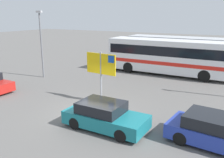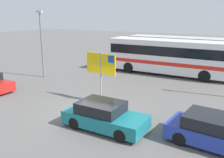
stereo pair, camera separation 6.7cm
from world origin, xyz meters
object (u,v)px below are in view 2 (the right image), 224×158
bus_front_coach (169,55)px  ferry_sign (101,66)px  car_blue (214,131)px  car_teal (104,116)px  bus_rear_coach (183,51)px

bus_front_coach → ferry_sign: ferry_sign is taller
ferry_sign → car_blue: (7.03, -2.32, -1.69)m
ferry_sign → car_teal: 4.23m
bus_rear_coach → bus_front_coach: bearing=-97.4°
car_teal → bus_rear_coach: bearing=91.6°
bus_rear_coach → car_blue: bearing=-71.2°
bus_front_coach → car_blue: 12.93m
ferry_sign → car_teal: size_ratio=0.78×
bus_rear_coach → ferry_sign: ferry_sign is taller
bus_front_coach → bus_rear_coach: size_ratio=1.00×
car_teal → bus_front_coach: bearing=93.8°
bus_front_coach → ferry_sign: size_ratio=3.49×
bus_rear_coach → car_teal: 15.95m
bus_rear_coach → ferry_sign: size_ratio=3.49×
ferry_sign → car_blue: 7.59m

